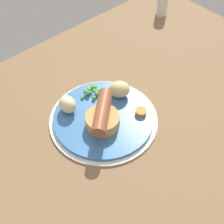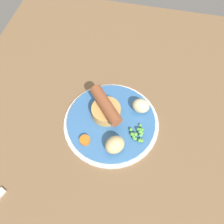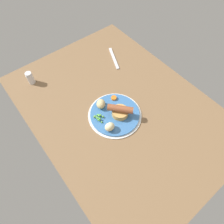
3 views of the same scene
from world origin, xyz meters
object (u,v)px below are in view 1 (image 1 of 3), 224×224
(potato_chunk_2, at_px, (67,104))
(salt_shaker, at_px, (162,5))
(sausage_pudding, at_px, (102,117))
(potato_chunk_0, at_px, (119,89))
(dinner_plate, at_px, (103,119))
(carrot_slice_1, at_px, (141,112))
(pea_pile, at_px, (92,91))

(potato_chunk_2, relative_size, salt_shaker, 0.66)
(potato_chunk_2, bearing_deg, sausage_pudding, 110.52)
(potato_chunk_0, xyz_separation_m, salt_shaker, (-0.36, -0.19, -0.00))
(dinner_plate, bearing_deg, carrot_slice_1, 144.38)
(sausage_pudding, xyz_separation_m, pea_pile, (-0.04, -0.09, -0.02))
(potato_chunk_0, relative_size, potato_chunk_2, 1.09)
(potato_chunk_2, distance_m, salt_shaker, 0.51)
(salt_shaker, bearing_deg, sausage_pudding, 27.20)
(sausage_pudding, height_order, pea_pile, sausage_pudding)
(dinner_plate, relative_size, salt_shaker, 3.68)
(dinner_plate, height_order, sausage_pudding, sausage_pudding)
(carrot_slice_1, bearing_deg, sausage_pudding, -21.02)
(pea_pile, bearing_deg, potato_chunk_0, 133.57)
(potato_chunk_0, height_order, carrot_slice_1, potato_chunk_0)
(dinner_plate, distance_m, pea_pile, 0.08)
(pea_pile, bearing_deg, potato_chunk_2, 4.27)
(sausage_pudding, distance_m, potato_chunk_2, 0.09)
(dinner_plate, relative_size, pea_pile, 4.79)
(sausage_pudding, bearing_deg, potato_chunk_2, 69.21)
(dinner_plate, bearing_deg, salt_shaker, -153.72)
(salt_shaker, bearing_deg, potato_chunk_2, 16.71)
(sausage_pudding, xyz_separation_m, salt_shaker, (-0.46, -0.23, -0.01))
(dinner_plate, relative_size, sausage_pudding, 2.34)
(potato_chunk_0, bearing_deg, carrot_slice_1, 88.27)
(dinner_plate, height_order, carrot_slice_1, carrot_slice_1)
(dinner_plate, xyz_separation_m, potato_chunk_2, (0.05, -0.07, 0.03))
(dinner_plate, xyz_separation_m, pea_pile, (-0.03, -0.08, 0.02))
(sausage_pudding, distance_m, pea_pile, 0.10)
(sausage_pudding, bearing_deg, dinner_plate, 4.56)
(sausage_pudding, xyz_separation_m, potato_chunk_0, (-0.09, -0.04, -0.01))
(potato_chunk_0, height_order, potato_chunk_2, same)
(sausage_pudding, bearing_deg, pea_pile, 23.31)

